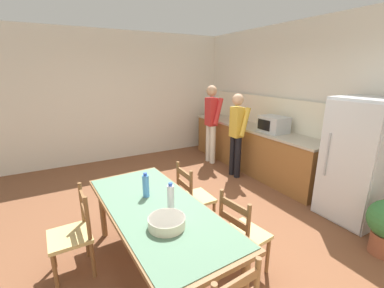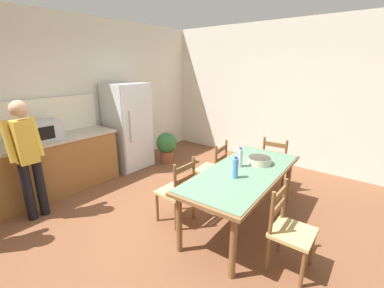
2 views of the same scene
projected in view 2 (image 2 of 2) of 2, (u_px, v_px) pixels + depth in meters
name	position (u px, v px, depth m)	size (l,w,h in m)	color
ground_plane	(175.00, 228.00, 3.36)	(8.32, 8.32, 0.00)	brown
wall_back	(62.00, 100.00, 4.53)	(6.52, 0.12, 2.90)	silver
wall_right	(279.00, 95.00, 5.36)	(0.12, 5.20, 2.90)	silver
kitchen_counter	(6.00, 179.00, 3.70)	(3.41, 0.66, 0.93)	brown
refrigerator	(128.00, 127.00, 5.18)	(0.74, 0.73, 1.72)	silver
microwave	(42.00, 131.00, 3.94)	(0.50, 0.39, 0.30)	#B2B7BC
dining_table	(243.00, 176.00, 3.29)	(2.08, 0.99, 0.76)	brown
bottle_near_centre	(235.00, 168.00, 3.03)	(0.07, 0.07, 0.27)	#4C8ED6
bottle_off_centre	(240.00, 158.00, 3.37)	(0.07, 0.07, 0.27)	silver
serving_bowl	(260.00, 160.00, 3.49)	(0.32, 0.32, 0.09)	beige
chair_side_near_left	(289.00, 230.00, 2.60)	(0.43, 0.41, 0.91)	brown
chair_head_end	(275.00, 163.00, 4.38)	(0.44, 0.46, 0.91)	brown
chair_side_far_left	(177.00, 191.00, 3.41)	(0.42, 0.40, 0.91)	brown
chair_side_far_right	(213.00, 169.00, 4.12)	(0.47, 0.45, 0.91)	brown
person_at_counter	(27.00, 155.00, 3.37)	(0.41, 0.28, 1.63)	black
potted_plant	(167.00, 145.00, 5.54)	(0.44, 0.44, 0.67)	brown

